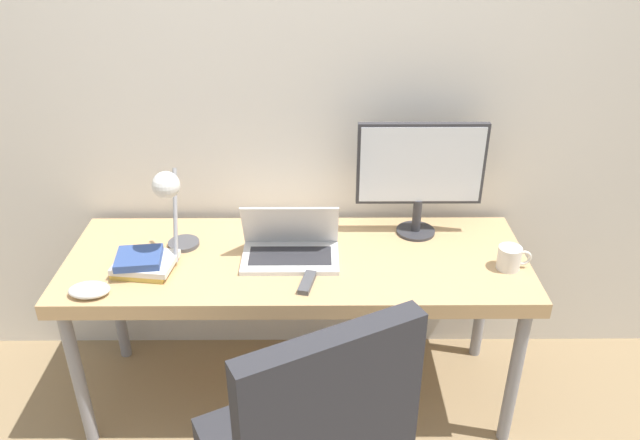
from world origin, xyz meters
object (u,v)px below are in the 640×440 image
object	(u,v)px
laptop	(290,247)
game_controller	(89,290)
monitor	(421,170)
mug	(510,258)
desk_lamp	(170,199)
book_stack	(143,263)

from	to	relation	value
laptop	game_controller	distance (m)	0.74
monitor	mug	distance (m)	0.48
desk_lamp	game_controller	distance (m)	0.42
laptop	monitor	xyz separation A→B (m)	(0.51, 0.19, 0.23)
game_controller	desk_lamp	bearing A→B (deg)	39.25
mug	game_controller	xyz separation A→B (m)	(-1.52, -0.16, -0.02)
mug	book_stack	bearing A→B (deg)	-179.68
monitor	book_stack	xyz separation A→B (m)	(-1.06, -0.28, -0.25)
monitor	game_controller	xyz separation A→B (m)	(-1.21, -0.44, -0.26)
desk_lamp	book_stack	xyz separation A→B (m)	(-0.12, -0.06, -0.23)
game_controller	mug	bearing A→B (deg)	6.08
monitor	mug	xyz separation A→B (m)	(0.31, -0.27, -0.24)
book_stack	monitor	bearing A→B (deg)	14.96
laptop	book_stack	distance (m)	0.55
book_stack	mug	size ratio (longest dim) A/B	1.84
desk_lamp	laptop	bearing A→B (deg)	3.39
book_stack	mug	distance (m)	1.37
book_stack	game_controller	xyz separation A→B (m)	(-0.15, -0.15, -0.01)
monitor	mug	world-z (taller)	monitor
book_stack	mug	bearing A→B (deg)	0.32
game_controller	monitor	bearing A→B (deg)	19.85
monitor	book_stack	bearing A→B (deg)	-165.04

